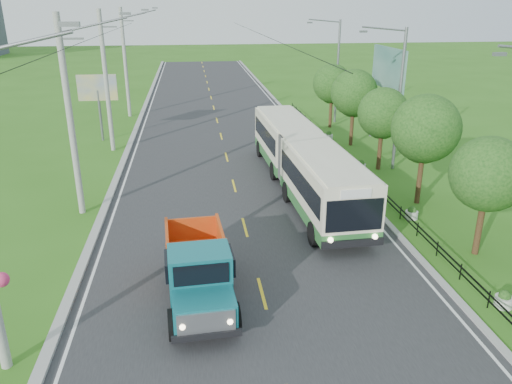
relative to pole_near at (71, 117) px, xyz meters
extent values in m
plane|color=#306618|center=(8.26, -9.00, -5.09)|extent=(240.00, 240.00, 0.00)
cube|color=#28282B|center=(8.26, 11.00, -5.08)|extent=(14.00, 120.00, 0.02)
cube|color=#9E9E99|center=(1.06, 11.00, -5.02)|extent=(0.40, 120.00, 0.15)
cube|color=#9E9E99|center=(15.41, 11.00, -5.04)|extent=(0.30, 120.00, 0.10)
cube|color=silver|center=(1.61, 11.00, -5.07)|extent=(0.12, 120.00, 0.00)
cube|color=silver|center=(14.91, 11.00, -5.07)|extent=(0.12, 120.00, 0.00)
cube|color=yellow|center=(8.26, -9.00, -5.07)|extent=(0.12, 2.20, 0.00)
cube|color=black|center=(16.26, 5.00, -4.79)|extent=(0.04, 40.00, 0.60)
cube|color=slate|center=(3.06, -12.00, 4.81)|extent=(0.50, 0.18, 0.12)
sphere|color=#D83366|center=(0.31, -12.00, -2.09)|extent=(0.44, 0.44, 0.44)
cylinder|color=gray|center=(-0.04, 0.00, -0.09)|extent=(0.32, 0.32, 10.00)
cube|color=slate|center=(0.46, 0.00, 3.71)|extent=(1.20, 0.10, 0.10)
cube|color=slate|center=(3.06, 0.00, 4.81)|extent=(0.50, 0.18, 0.12)
cylinder|color=gray|center=(-0.04, 12.00, -0.09)|extent=(0.32, 0.32, 10.00)
cube|color=slate|center=(0.46, 12.00, 3.71)|extent=(1.20, 0.10, 0.10)
cube|color=slate|center=(3.06, 12.00, 4.81)|extent=(0.50, 0.18, 0.12)
cylinder|color=gray|center=(-0.04, 24.00, -0.09)|extent=(0.32, 0.32, 10.00)
cube|color=slate|center=(0.46, 24.00, 3.71)|extent=(1.20, 0.10, 0.10)
cube|color=slate|center=(3.06, 24.00, 4.81)|extent=(0.50, 0.18, 0.12)
cylinder|color=#382314|center=(18.06, -7.00, -3.61)|extent=(0.28, 0.28, 2.97)
sphere|color=#133F12|center=(18.06, -7.00, -1.38)|extent=(3.18, 3.18, 3.18)
sphere|color=#133F12|center=(18.26, -6.50, -2.02)|extent=(2.33, 2.33, 2.33)
cylinder|color=#382314|center=(18.06, -1.00, -3.41)|extent=(0.28, 0.28, 3.36)
sphere|color=#133F12|center=(18.06, -1.00, -0.89)|extent=(3.60, 3.60, 3.60)
sphere|color=#133F12|center=(18.26, -0.50, -1.61)|extent=(2.64, 2.64, 2.64)
cylinder|color=#382314|center=(18.06, 5.00, -3.58)|extent=(0.28, 0.28, 3.02)
sphere|color=#133F12|center=(18.06, 5.00, -1.31)|extent=(3.24, 3.24, 3.24)
sphere|color=#133F12|center=(18.26, 5.50, -1.96)|extent=(2.38, 2.38, 2.38)
cylinder|color=#382314|center=(18.06, 11.00, -3.47)|extent=(0.28, 0.28, 3.25)
sphere|color=#133F12|center=(18.06, 11.00, -1.03)|extent=(3.48, 3.48, 3.48)
sphere|color=#133F12|center=(18.26, 11.50, -1.73)|extent=(2.55, 2.55, 2.55)
cylinder|color=#382314|center=(18.06, 17.00, -3.55)|extent=(0.28, 0.28, 3.08)
sphere|color=#133F12|center=(18.06, 17.00, -1.24)|extent=(3.30, 3.30, 3.30)
sphere|color=#133F12|center=(18.26, 17.50, -1.90)|extent=(2.42, 2.42, 2.42)
cube|color=slate|center=(16.36, -9.00, 3.66)|extent=(0.45, 0.16, 0.12)
cylinder|color=slate|center=(19.06, 5.00, -0.59)|extent=(0.20, 0.20, 9.00)
cylinder|color=slate|center=(17.66, 5.00, 3.81)|extent=(2.80, 0.10, 0.34)
cube|color=slate|center=(16.36, 5.00, 3.66)|extent=(0.45, 0.16, 0.12)
cylinder|color=slate|center=(19.06, 19.00, -0.59)|extent=(0.20, 0.20, 9.00)
cylinder|color=slate|center=(17.66, 19.00, 3.81)|extent=(2.80, 0.10, 0.34)
cube|color=slate|center=(16.36, 19.00, 3.66)|extent=(0.45, 0.16, 0.12)
cylinder|color=silver|center=(16.86, -11.00, -4.89)|extent=(0.64, 0.64, 0.40)
sphere|color=#133F12|center=(16.86, -11.00, -4.64)|extent=(0.44, 0.44, 0.44)
cylinder|color=silver|center=(16.86, -3.00, -4.89)|extent=(0.64, 0.64, 0.40)
sphere|color=#133F12|center=(16.86, -3.00, -4.64)|extent=(0.44, 0.44, 0.44)
cylinder|color=silver|center=(16.86, 5.00, -4.89)|extent=(0.64, 0.64, 0.40)
sphere|color=#133F12|center=(16.86, 5.00, -4.64)|extent=(0.44, 0.44, 0.44)
cylinder|color=silver|center=(16.86, 13.00, -4.89)|extent=(0.64, 0.64, 0.40)
sphere|color=#133F12|center=(16.86, 13.00, -4.64)|extent=(0.44, 0.44, 0.44)
cylinder|color=slate|center=(-1.24, 15.00, -3.09)|extent=(0.20, 0.20, 4.00)
cube|color=yellow|center=(-1.24, 15.00, -0.89)|extent=(3.00, 0.15, 2.00)
cylinder|color=slate|center=(20.56, 8.50, -2.59)|extent=(0.24, 0.24, 5.00)
cylinder|color=slate|center=(20.56, 13.50, -2.59)|extent=(0.24, 0.24, 5.00)
cube|color=#144C47|center=(20.56, 11.00, 0.71)|extent=(0.20, 6.00, 3.00)
cube|color=#29682E|center=(12.33, -2.65, -4.22)|extent=(3.04, 8.34, 0.60)
cube|color=beige|center=(12.33, -2.65, -2.86)|extent=(3.04, 8.34, 2.12)
cube|color=black|center=(12.33, -2.65, -2.85)|extent=(3.06, 7.68, 1.04)
cube|color=#29682E|center=(12.00, 6.41, -4.22)|extent=(3.02, 7.79, 0.60)
cube|color=beige|center=(12.00, 6.41, -2.86)|extent=(3.02, 7.79, 2.12)
cube|color=black|center=(12.00, 6.41, -2.85)|extent=(3.04, 7.13, 1.04)
cube|color=#4C4C4C|center=(12.16, 2.02, -3.16)|extent=(2.62, 1.19, 2.62)
cube|color=black|center=(12.48, -6.79, -3.04)|extent=(2.47, 0.16, 1.43)
cylinder|color=black|center=(11.18, -5.28, -4.52)|extent=(0.39, 1.16, 1.14)
cylinder|color=black|center=(13.66, -5.19, -4.52)|extent=(0.39, 1.16, 1.14)
cylinder|color=black|center=(10.98, 0.10, -4.52)|extent=(0.39, 1.16, 1.14)
cylinder|color=black|center=(13.47, 0.19, -4.52)|extent=(0.39, 1.16, 1.14)
cylinder|color=black|center=(10.85, 3.84, -4.52)|extent=(0.39, 1.16, 1.14)
cylinder|color=black|center=(13.33, 3.93, -4.52)|extent=(0.39, 1.16, 1.14)
cylinder|color=black|center=(10.67, 8.89, -4.52)|extent=(0.39, 1.16, 1.14)
cylinder|color=black|center=(13.15, 8.98, -4.52)|extent=(0.39, 1.16, 1.14)
cube|color=#12636C|center=(6.02, -11.43, -4.03)|extent=(2.10, 1.47, 0.96)
cube|color=#12636C|center=(5.94, -9.99, -3.55)|extent=(2.21, 1.66, 1.93)
cube|color=black|center=(5.94, -9.99, -3.07)|extent=(2.40, 1.39, 0.67)
cube|color=black|center=(5.89, -9.22, -4.47)|extent=(1.30, 5.83, 0.24)
cube|color=#BE4711|center=(5.80, -7.58, -3.50)|extent=(2.38, 3.02, 1.25)
cylinder|color=black|center=(5.00, -11.30, -4.56)|extent=(0.40, 1.08, 1.06)
cylinder|color=black|center=(7.02, -11.18, -4.56)|extent=(0.40, 1.08, 1.06)
cylinder|color=black|center=(4.78, -7.45, -4.56)|extent=(0.40, 1.08, 1.06)
cylinder|color=black|center=(6.80, -7.33, -4.56)|extent=(0.40, 1.08, 1.06)
camera|label=1|loc=(5.90, -25.21, 5.31)|focal=35.00mm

